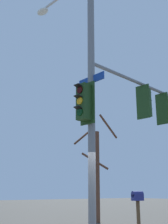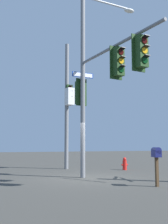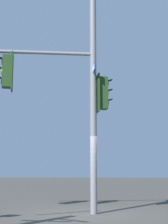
% 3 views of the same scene
% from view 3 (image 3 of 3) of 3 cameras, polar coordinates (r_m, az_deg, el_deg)
% --- Properties ---
extents(ground_plane, '(80.00, 80.00, 0.00)m').
position_cam_3_polar(ground_plane, '(11.14, -0.06, -16.98)').
color(ground_plane, '#3C3B37').
extents(main_signal_pole_assembly, '(3.65, 6.04, 9.12)m').
position_cam_3_polar(main_signal_pole_assembly, '(11.44, -4.31, 7.73)').
color(main_signal_pole_assembly, slate).
rests_on(main_signal_pole_assembly, ground).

